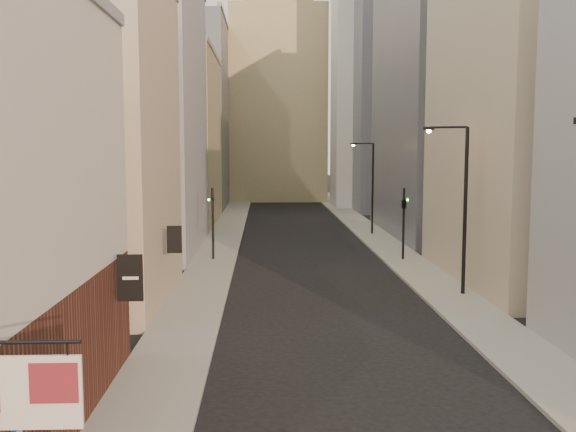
% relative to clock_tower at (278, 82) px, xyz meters
% --- Properties ---
extents(sidewalk_left, '(3.00, 140.00, 0.15)m').
position_rel_clock_tower_xyz_m(sidewalk_left, '(-5.50, -37.00, -17.56)').
color(sidewalk_left, gray).
rests_on(sidewalk_left, ground).
extents(sidewalk_right, '(3.00, 140.00, 0.15)m').
position_rel_clock_tower_xyz_m(sidewalk_right, '(7.50, -37.00, -17.56)').
color(sidewalk_right, gray).
rests_on(sidewalk_right, ground).
extents(left_bldg_beige, '(8.00, 12.00, 16.00)m').
position_rel_clock_tower_xyz_m(left_bldg_beige, '(-11.00, -66.00, -9.63)').
color(left_bldg_beige, tan).
rests_on(left_bldg_beige, ground).
extents(left_bldg_grey, '(8.00, 16.00, 20.00)m').
position_rel_clock_tower_xyz_m(left_bldg_grey, '(-11.00, -50.00, -7.63)').
color(left_bldg_grey, '#929297').
rests_on(left_bldg_grey, ground).
extents(left_bldg_tan, '(8.00, 18.00, 17.00)m').
position_rel_clock_tower_xyz_m(left_bldg_tan, '(-11.00, -32.00, -9.13)').
color(left_bldg_tan, tan).
rests_on(left_bldg_tan, ground).
extents(left_bldg_wingrid, '(8.00, 20.00, 24.00)m').
position_rel_clock_tower_xyz_m(left_bldg_wingrid, '(-11.00, -12.00, -5.63)').
color(left_bldg_wingrid, gray).
rests_on(left_bldg_wingrid, ground).
extents(right_bldg_beige, '(8.00, 16.00, 20.00)m').
position_rel_clock_tower_xyz_m(right_bldg_beige, '(13.00, -62.00, -7.63)').
color(right_bldg_beige, tan).
rests_on(right_bldg_beige, ground).
extents(right_bldg_wingrid, '(8.00, 20.00, 26.00)m').
position_rel_clock_tower_xyz_m(right_bldg_wingrid, '(13.00, -42.00, -4.63)').
color(right_bldg_wingrid, gray).
rests_on(right_bldg_wingrid, ground).
extents(highrise, '(21.00, 23.00, 51.20)m').
position_rel_clock_tower_xyz_m(highrise, '(19.00, -14.00, 8.02)').
color(highrise, gray).
rests_on(highrise, ground).
extents(clock_tower, '(14.00, 14.00, 44.90)m').
position_rel_clock_tower_xyz_m(clock_tower, '(0.00, 0.00, 0.00)').
color(clock_tower, tan).
rests_on(clock_tower, ground).
extents(white_tower, '(8.00, 8.00, 41.50)m').
position_rel_clock_tower_xyz_m(white_tower, '(11.00, -14.00, 0.97)').
color(white_tower, silver).
rests_on(white_tower, ground).
extents(streetlamp_mid, '(2.17, 1.07, 8.81)m').
position_rel_clock_tower_xyz_m(streetlamp_mid, '(8.07, -65.55, -12.60)').
color(streetlamp_mid, black).
rests_on(streetlamp_mid, ground).
extents(streetlamp_far, '(2.02, 0.97, 8.17)m').
position_rel_clock_tower_xyz_m(streetlamp_far, '(7.31, -41.83, -12.97)').
color(streetlamp_far, black).
rests_on(streetlamp_far, ground).
extents(traffic_light_left, '(0.57, 0.48, 5.00)m').
position_rel_clock_tower_xyz_m(traffic_light_left, '(-5.57, -54.58, -13.98)').
color(traffic_light_left, black).
rests_on(traffic_light_left, ground).
extents(traffic_light_right, '(0.61, 0.57, 5.00)m').
position_rel_clock_tower_xyz_m(traffic_light_right, '(7.40, -55.16, -13.87)').
color(traffic_light_right, black).
rests_on(traffic_light_right, ground).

